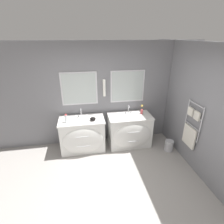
% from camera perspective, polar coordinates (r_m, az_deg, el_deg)
% --- Properties ---
extents(ground_plane, '(16.00, 16.00, 0.00)m').
position_cam_1_polar(ground_plane, '(3.51, -0.14, -26.50)').
color(ground_plane, '#9E9993').
extents(wall_back, '(5.38, 0.14, 2.60)m').
position_cam_1_polar(wall_back, '(4.47, -4.55, 5.60)').
color(wall_back, slate).
rests_on(wall_back, ground_plane).
extents(wall_right, '(0.13, 3.99, 2.60)m').
position_cam_1_polar(wall_right, '(4.11, 24.86, 1.50)').
color(wall_right, slate).
rests_on(wall_right, ground_plane).
extents(vanity_left, '(1.10, 0.68, 0.83)m').
position_cam_1_polar(vanity_left, '(4.44, -9.56, -7.37)').
color(vanity_left, white).
rests_on(vanity_left, ground_plane).
extents(vanity_right, '(1.10, 0.68, 0.83)m').
position_cam_1_polar(vanity_right, '(4.58, 5.81, -6.07)').
color(vanity_right, white).
rests_on(vanity_right, ground_plane).
extents(faucet_left, '(0.17, 0.13, 0.21)m').
position_cam_1_polar(faucet_left, '(4.37, -10.06, -0.30)').
color(faucet_left, silver).
rests_on(faucet_left, vanity_left).
extents(faucet_right, '(0.17, 0.13, 0.21)m').
position_cam_1_polar(faucet_right, '(4.52, 5.45, 0.78)').
color(faucet_right, silver).
rests_on(faucet_right, vanity_right).
extents(toiletry_bottle, '(0.06, 0.06, 0.21)m').
position_cam_1_polar(toiletry_bottle, '(4.17, -14.76, -2.12)').
color(toiletry_bottle, silver).
rests_on(toiletry_bottle, vanity_left).
extents(amenity_bowl, '(0.14, 0.14, 0.08)m').
position_cam_1_polar(amenity_bowl, '(4.17, -6.27, -2.24)').
color(amenity_bowl, black).
rests_on(amenity_bowl, vanity_left).
extents(flower_vase, '(0.06, 0.06, 0.25)m').
position_cam_1_polar(flower_vase, '(4.54, 9.70, 0.65)').
color(flower_vase, '#CC4C51').
rests_on(flower_vase, vanity_right).
extents(waste_bin, '(0.21, 0.21, 0.28)m').
position_cam_1_polar(waste_bin, '(4.71, 18.09, -10.34)').
color(waste_bin, '#B7B7BC').
rests_on(waste_bin, ground_plane).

